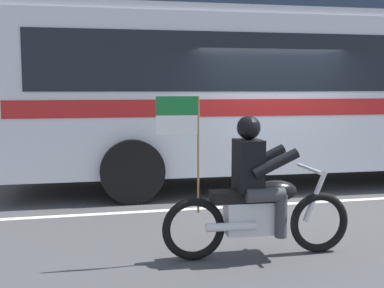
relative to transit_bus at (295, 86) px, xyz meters
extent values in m
plane|color=#3D3D3F|center=(-0.97, -1.19, -1.88)|extent=(60.00, 60.00, 0.00)
cube|color=#A39E93|center=(-0.97, 3.91, -1.81)|extent=(28.00, 3.80, 0.15)
cube|color=silver|center=(-0.97, -1.79, -1.88)|extent=(26.60, 0.14, 0.01)
cube|color=silver|center=(0.00, 0.01, -0.15)|extent=(10.78, 2.82, 2.70)
cube|color=black|center=(0.00, 0.01, 0.40)|extent=(9.93, 2.84, 0.96)
cube|color=red|center=(0.00, 0.01, -0.35)|extent=(10.57, 2.85, 0.28)
cube|color=#ADB1BA|center=(0.00, 0.01, 1.26)|extent=(10.57, 2.69, 0.16)
cylinder|color=black|center=(-3.32, -1.17, -1.36)|extent=(1.04, 0.30, 1.04)
torus|color=black|center=(-1.53, -4.10, -1.54)|extent=(0.69, 0.12, 0.69)
torus|color=black|center=(-2.98, -4.04, -1.54)|extent=(0.69, 0.12, 0.69)
cube|color=silver|center=(-2.31, -4.07, -1.44)|extent=(0.65, 0.31, 0.36)
ellipsoid|color=black|center=(-2.06, -4.08, -1.16)|extent=(0.49, 0.30, 0.24)
cube|color=black|center=(-2.51, -4.06, -1.20)|extent=(0.57, 0.28, 0.12)
cylinder|color=silver|center=(-1.59, -4.10, -1.24)|extent=(0.28, 0.07, 0.58)
cylinder|color=silver|center=(-1.67, -4.10, -0.92)|extent=(0.07, 0.64, 0.04)
cylinder|color=silver|center=(-2.61, -4.22, -1.49)|extent=(0.55, 0.11, 0.09)
cube|color=black|center=(-2.38, -4.07, -0.86)|extent=(0.29, 0.37, 0.56)
sphere|color=black|center=(-2.38, -4.07, -0.45)|extent=(0.26, 0.26, 0.26)
cylinder|color=#38383D|center=(-2.23, -3.89, -1.16)|extent=(0.43, 0.17, 0.15)
cylinder|color=#38383D|center=(-2.05, -3.90, -1.40)|extent=(0.13, 0.13, 0.46)
cylinder|color=#38383D|center=(-2.24, -4.25, -1.16)|extent=(0.43, 0.17, 0.15)
cylinder|color=#38383D|center=(-2.06, -4.26, -1.40)|extent=(0.13, 0.13, 0.46)
cylinder|color=black|center=(-2.13, -3.88, -0.82)|extent=(0.52, 0.13, 0.32)
cylinder|color=black|center=(-2.15, -4.28, -0.82)|extent=(0.52, 0.13, 0.32)
cylinder|color=olive|center=(-2.93, -4.04, -0.73)|extent=(0.02, 0.02, 1.25)
cube|color=#197233|center=(-3.16, -4.03, -0.21)|extent=(0.44, 0.04, 0.20)
cube|color=white|center=(-3.16, -4.03, -0.41)|extent=(0.44, 0.04, 0.20)
camera|label=1|loc=(-4.20, -9.24, -0.01)|focal=47.52mm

